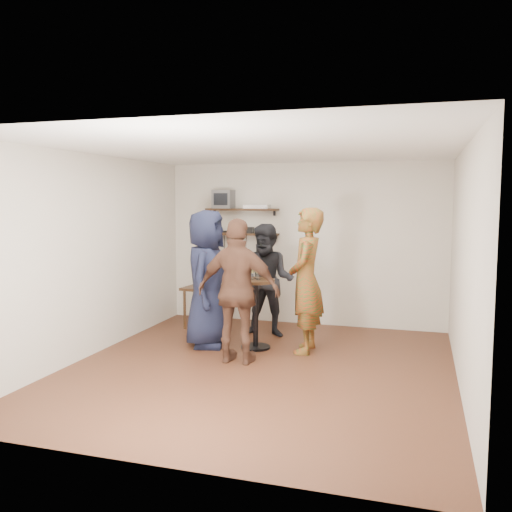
% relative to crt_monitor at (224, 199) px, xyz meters
% --- Properties ---
extents(room, '(4.58, 5.08, 2.68)m').
position_rel_crt_monitor_xyz_m(room, '(1.31, -2.38, -0.72)').
color(room, '#402014').
rests_on(room, ground).
extents(shelf_upper, '(1.20, 0.25, 0.04)m').
position_rel_crt_monitor_xyz_m(shelf_upper, '(0.31, 0.00, -0.17)').
color(shelf_upper, black).
rests_on(shelf_upper, room).
extents(shelf_lower, '(1.20, 0.25, 0.04)m').
position_rel_crt_monitor_xyz_m(shelf_lower, '(0.31, 0.00, -0.57)').
color(shelf_lower, black).
rests_on(shelf_lower, room).
extents(crt_monitor, '(0.32, 0.30, 0.30)m').
position_rel_crt_monitor_xyz_m(crt_monitor, '(0.00, 0.00, 0.00)').
color(crt_monitor, '#59595B').
rests_on(crt_monitor, shelf_upper).
extents(dvd_deck, '(0.40, 0.24, 0.06)m').
position_rel_crt_monitor_xyz_m(dvd_deck, '(0.57, 0.00, -0.12)').
color(dvd_deck, silver).
rests_on(dvd_deck, shelf_upper).
extents(radio, '(0.22, 0.10, 0.10)m').
position_rel_crt_monitor_xyz_m(radio, '(0.40, 0.00, -0.50)').
color(radio, black).
rests_on(radio, shelf_lower).
extents(power_strip, '(0.30, 0.05, 0.03)m').
position_rel_crt_monitor_xyz_m(power_strip, '(-0.02, 0.05, -0.54)').
color(power_strip, black).
rests_on(power_strip, shelf_lower).
extents(side_table, '(0.59, 0.59, 0.64)m').
position_rel_crt_monitor_xyz_m(side_table, '(-0.16, -0.57, -1.48)').
color(side_table, black).
rests_on(side_table, room).
extents(vase_lilies, '(0.20, 0.21, 1.05)m').
position_rel_crt_monitor_xyz_m(vase_lilies, '(-0.16, -0.57, -1.04)').
color(vase_lilies, white).
rests_on(vase_lilies, side_table).
extents(drinks_table, '(0.52, 0.52, 0.94)m').
position_rel_crt_monitor_xyz_m(drinks_table, '(1.01, -1.52, -1.41)').
color(drinks_table, black).
rests_on(drinks_table, room).
extents(wine_glass_fl, '(0.06, 0.06, 0.19)m').
position_rel_crt_monitor_xyz_m(wine_glass_fl, '(0.96, -1.54, -0.94)').
color(wine_glass_fl, silver).
rests_on(wine_glass_fl, drinks_table).
extents(wine_glass_fr, '(0.06, 0.06, 0.19)m').
position_rel_crt_monitor_xyz_m(wine_glass_fr, '(1.07, -1.56, -0.94)').
color(wine_glass_fr, silver).
rests_on(wine_glass_fr, drinks_table).
extents(wine_glass_bl, '(0.06, 0.06, 0.19)m').
position_rel_crt_monitor_xyz_m(wine_glass_bl, '(1.00, -1.45, -0.95)').
color(wine_glass_bl, silver).
rests_on(wine_glass_bl, drinks_table).
extents(wine_glass_br, '(0.07, 0.07, 0.21)m').
position_rel_crt_monitor_xyz_m(wine_glass_br, '(1.04, -1.51, -0.93)').
color(wine_glass_br, silver).
rests_on(wine_glass_br, drinks_table).
extents(person_plaid, '(0.50, 0.72, 1.91)m').
position_rel_crt_monitor_xyz_m(person_plaid, '(1.70, -1.48, -1.06)').
color(person_plaid, '#AA2913').
rests_on(person_plaid, room).
extents(person_dark, '(0.83, 0.65, 1.66)m').
position_rel_crt_monitor_xyz_m(person_dark, '(0.99, -0.84, -1.19)').
color(person_dark, black).
rests_on(person_dark, room).
extents(person_navy, '(0.70, 0.98, 1.87)m').
position_rel_crt_monitor_xyz_m(person_navy, '(0.34, -1.60, -1.08)').
color(person_navy, black).
rests_on(person_navy, room).
extents(person_brown, '(1.06, 0.45, 1.79)m').
position_rel_crt_monitor_xyz_m(person_brown, '(1.00, -2.20, -1.12)').
color(person_brown, '#4C2E20').
rests_on(person_brown, room).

